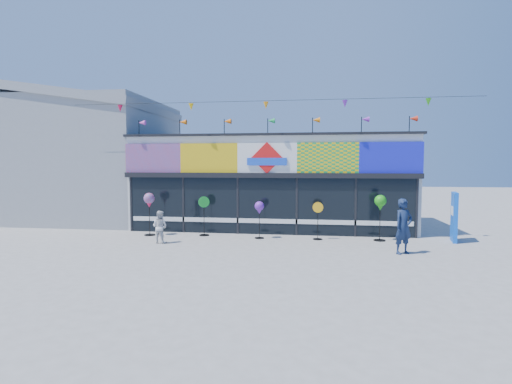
% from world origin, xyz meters
% --- Properties ---
extents(ground, '(80.00, 80.00, 0.00)m').
position_xyz_m(ground, '(0.00, 0.00, 0.00)').
color(ground, gray).
rests_on(ground, ground).
extents(kite_shop, '(16.00, 5.70, 5.31)m').
position_xyz_m(kite_shop, '(0.00, 5.94, 2.05)').
color(kite_shop, silver).
rests_on(kite_shop, ground).
extents(neighbour_building, '(8.18, 7.20, 6.87)m').
position_xyz_m(neighbour_building, '(-10.00, 7.00, 3.20)').
color(neighbour_building, gray).
rests_on(neighbour_building, ground).
extents(blue_sign, '(0.31, 0.92, 1.82)m').
position_xyz_m(blue_sign, '(6.99, 2.87, 0.92)').
color(blue_sign, blue).
rests_on(blue_sign, ground).
extents(spinner_0, '(0.43, 0.43, 1.71)m').
position_xyz_m(spinner_0, '(-4.63, 2.54, 1.37)').
color(spinner_0, black).
rests_on(spinner_0, ground).
extents(spinner_1, '(0.42, 0.40, 1.57)m').
position_xyz_m(spinner_1, '(-2.46, 2.80, 0.83)').
color(spinner_1, black).
rests_on(spinner_1, ground).
extents(spinner_2, '(0.36, 0.36, 1.43)m').
position_xyz_m(spinner_2, '(-0.19, 2.50, 1.14)').
color(spinner_2, black).
rests_on(spinner_2, ground).
extents(spinner_3, '(0.40, 0.36, 1.42)m').
position_xyz_m(spinner_3, '(2.03, 2.57, 0.75)').
color(spinner_3, black).
rests_on(spinner_3, ground).
extents(spinner_4, '(0.43, 0.43, 1.71)m').
position_xyz_m(spinner_4, '(4.31, 2.65, 1.37)').
color(spinner_4, black).
rests_on(spinner_4, ground).
extents(adult_man, '(0.77, 0.70, 1.76)m').
position_xyz_m(adult_man, '(4.69, 0.50, 0.88)').
color(adult_man, '#162546').
rests_on(adult_man, ground).
extents(child, '(0.63, 0.44, 1.18)m').
position_xyz_m(child, '(-3.64, 1.10, 0.59)').
color(child, silver).
rests_on(child, ground).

